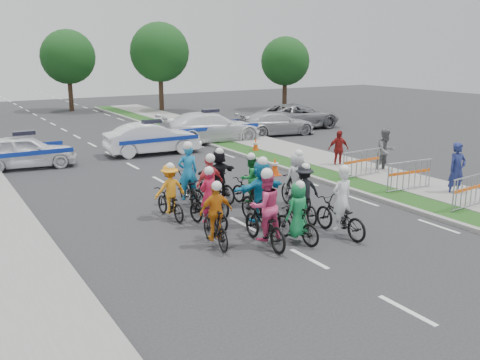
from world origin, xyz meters
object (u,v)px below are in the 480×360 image
police_car_0 (25,151)px  spectator_2 (338,149)px  rider_0 (340,212)px  rider_3 (216,221)px  rider_7 (296,186)px  spectator_1 (386,151)px  rider_12 (188,184)px  civilian_suv (297,116)px  barrier_2 (362,165)px  barrier_0 (471,193)px  rider_4 (303,198)px  rider_10 (170,196)px  rider_1 (297,218)px  rider_2 (265,217)px  tree_1 (160,52)px  cone_1 (256,146)px  rider_11 (219,179)px  tree_4 (68,57)px  police_car_2 (211,127)px  rider_8 (250,186)px  rider_9 (209,192)px  tree_2 (285,61)px  spectator_0 (457,170)px  civilian_sedan (276,123)px  rider_6 (208,207)px  police_car_1 (152,139)px  cone_0 (275,167)px  barrier_1 (409,177)px

police_car_0 → spectator_2: (11.19, -6.70, 0.09)m
rider_0 → rider_3: 3.37m
rider_3 → rider_7: (3.70, 1.56, 0.07)m
spectator_1 → rider_3: bearing=-154.6°
spectator_2 → rider_7: bearing=-128.8°
rider_3 → rider_12: size_ratio=0.82×
civilian_suv → barrier_2: size_ratio=2.75×
barrier_0 → rider_7: bearing=146.8°
rider_4 → rider_10: (-3.23, 2.15, -0.01)m
rider_1 → civilian_suv: 20.14m
rider_2 → tree_1: size_ratio=0.30×
rider_10 → cone_1: (7.64, 7.24, -0.32)m
police_car_0 → rider_11: bearing=-143.8°
rider_2 → rider_12: rider_12 is taller
tree_4 → spectator_1: bearing=-79.6°
police_car_2 → cone_1: bearing=-168.9°
rider_4 → rider_8: 2.07m
rider_2 → rider_3: 1.23m
rider_9 → tree_2: tree_2 is taller
rider_8 → tree_4: tree_4 is taller
spectator_0 → civilian_suv: bearing=81.5°
rider_7 → civilian_suv: size_ratio=0.34×
tree_1 → rider_11: bearing=-109.0°
civilian_sedan → rider_9: bearing=145.8°
rider_2 → rider_11: bearing=-99.0°
rider_8 → police_car_0: size_ratio=0.44×
rider_7 → tree_1: tree_1 is taller
rider_6 → rider_8: bearing=-160.9°
police_car_1 → tree_2: bearing=-48.3°
tree_2 → rider_10: bearing=-132.4°
cone_0 → rider_8: bearing=-135.2°
spectator_0 → tree_2: tree_2 is taller
rider_10 → civilian_sedan: (11.52, 11.11, -0.00)m
rider_6 → civilian_sedan: rider_6 is taller
spectator_2 → tree_1: 23.07m
rider_2 → spectator_1: 9.62m
rider_4 → rider_9: bearing=-30.0°
rider_12 → tree_2: tree_2 is taller
rider_8 → barrier_0: rider_8 is taller
cone_0 → cone_1: bearing=66.4°
rider_2 → barrier_1: 7.31m
rider_7 → cone_1: bearing=-108.6°
tree_1 → rider_8: bearing=-107.1°
rider_7 → spectator_2: (5.07, 3.83, 0.05)m
rider_10 → rider_9: bearing=160.4°
rider_1 → rider_9: rider_9 is taller
rider_10 → cone_1: bearing=-138.4°
rider_2 → barrier_0: 7.15m
barrier_2 → tree_1: 25.12m
police_car_1 → rider_8: bearing=-178.5°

